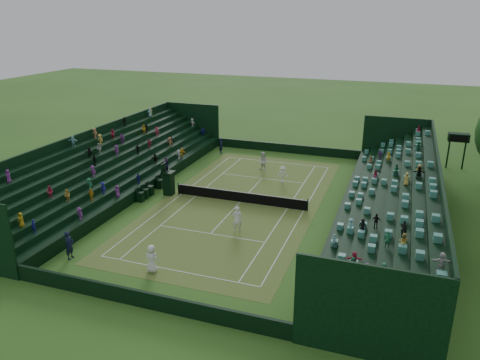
{
  "coord_description": "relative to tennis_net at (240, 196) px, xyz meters",
  "views": [
    {
      "loc": [
        12.24,
        -34.54,
        15.12
      ],
      "look_at": [
        0.0,
        0.0,
        2.0
      ],
      "focal_mm": 35.0,
      "sensor_mm": 36.0,
      "label": 1
    }
  ],
  "objects": [
    {
      "name": "ground",
      "position": [
        0.0,
        0.0,
        -0.53
      ],
      "size": [
        160.0,
        160.0,
        0.0
      ],
      "primitive_type": "plane",
      "color": "#31611E",
      "rests_on": "ground"
    },
    {
      "name": "court_surface",
      "position": [
        0.0,
        0.0,
        -0.52
      ],
      "size": [
        12.97,
        26.77,
        0.01
      ],
      "primitive_type": "cube",
      "color": "#45802A",
      "rests_on": "ground"
    },
    {
      "name": "perimeter_wall_north",
      "position": [
        0.0,
        15.88,
        -0.03
      ],
      "size": [
        17.17,
        0.2,
        1.0
      ],
      "primitive_type": "cube",
      "color": "black",
      "rests_on": "ground"
    },
    {
      "name": "perimeter_wall_south",
      "position": [
        0.0,
        -15.88,
        -0.03
      ],
      "size": [
        17.17,
        0.2,
        1.0
      ],
      "primitive_type": "cube",
      "color": "black",
      "rests_on": "ground"
    },
    {
      "name": "perimeter_wall_east",
      "position": [
        8.48,
        0.0,
        -0.03
      ],
      "size": [
        0.2,
        31.77,
        1.0
      ],
      "primitive_type": "cube",
      "color": "black",
      "rests_on": "ground"
    },
    {
      "name": "perimeter_wall_west",
      "position": [
        -8.48,
        0.0,
        -0.03
      ],
      "size": [
        0.2,
        31.77,
        1.0
      ],
      "primitive_type": "cube",
      "color": "black",
      "rests_on": "ground"
    },
    {
      "name": "north_grandstand",
      "position": [
        12.66,
        0.0,
        1.02
      ],
      "size": [
        6.6,
        32.0,
        4.9
      ],
      "color": "black",
      "rests_on": "ground"
    },
    {
      "name": "south_grandstand",
      "position": [
        -12.66,
        0.0,
        1.02
      ],
      "size": [
        6.6,
        32.0,
        4.9
      ],
      "color": "black",
      "rests_on": "ground"
    },
    {
      "name": "tennis_net",
      "position": [
        0.0,
        0.0,
        0.0
      ],
      "size": [
        11.67,
        0.1,
        1.06
      ],
      "color": "black",
      "rests_on": "ground"
    },
    {
      "name": "scoreboard_tower",
      "position": [
        17.75,
        16.0,
        2.62
      ],
      "size": [
        2.0,
        1.0,
        3.7
      ],
      "color": "black",
      "rests_on": "ground"
    },
    {
      "name": "umpire_chair",
      "position": [
        -6.52,
        -0.38,
        0.83
      ],
      "size": [
        1.01,
        1.01,
        3.16
      ],
      "color": "black",
      "rests_on": "ground"
    },
    {
      "name": "courtside_chairs",
      "position": [
        -8.04,
        -0.16,
        -0.07
      ],
      "size": [
        0.56,
        5.53,
        1.21
      ],
      "color": "black",
      "rests_on": "ground"
    },
    {
      "name": "player_near_west",
      "position": [
        -1.32,
        -12.48,
        0.39
      ],
      "size": [
        0.94,
        0.65,
        1.83
      ],
      "primitive_type": "imported",
      "rotation": [
        0.0,
        0.0,
        3.22
      ],
      "color": "white",
      "rests_on": "ground"
    },
    {
      "name": "player_near_east",
      "position": [
        1.68,
        -5.39,
        0.47
      ],
      "size": [
        0.87,
        0.77,
        2.0
      ],
      "primitive_type": "imported",
      "rotation": [
        0.0,
        0.0,
        3.65
      ],
      "color": "white",
      "rests_on": "ground"
    },
    {
      "name": "player_far_west",
      "position": [
        -0.59,
        8.65,
        0.46
      ],
      "size": [
        1.17,
        1.06,
        1.97
      ],
      "primitive_type": "imported",
      "rotation": [
        0.0,
        0.0,
        -0.41
      ],
      "color": "silver",
      "rests_on": "ground"
    },
    {
      "name": "player_far_east",
      "position": [
        2.14,
        5.97,
        0.29
      ],
      "size": [
        1.21,
        1.02,
        1.62
      ],
      "primitive_type": "imported",
      "rotation": [
        0.0,
        0.0,
        0.48
      ],
      "color": "white",
      "rests_on": "ground"
    },
    {
      "name": "line_judge_north",
      "position": [
        -6.91,
        13.04,
        0.36
      ],
      "size": [
        0.42,
        0.65,
        1.77
      ],
      "primitive_type": "imported",
      "rotation": [
        0.0,
        0.0,
        1.57
      ],
      "color": "black",
      "rests_on": "ground"
    },
    {
      "name": "line_judge_south",
      "position": [
        -7.21,
        -12.76,
        0.43
      ],
      "size": [
        0.5,
        0.72,
        1.92
      ],
      "primitive_type": "imported",
      "rotation": [
        0.0,
        0.0,
        1.63
      ],
      "color": "black",
      "rests_on": "ground"
    }
  ]
}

